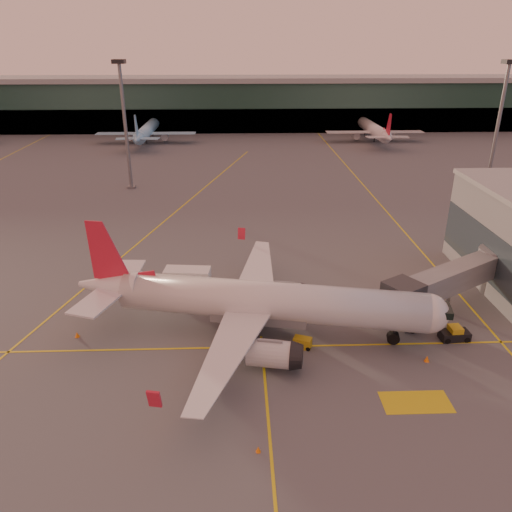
{
  "coord_description": "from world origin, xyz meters",
  "views": [
    {
      "loc": [
        2.81,
        -38.24,
        28.96
      ],
      "look_at": [
        4.8,
        17.0,
        5.0
      ],
      "focal_mm": 35.0,
      "sensor_mm": 36.0,
      "label": 1
    }
  ],
  "objects_px": {
    "main_airplane": "(258,302)",
    "pushback_tug": "(455,334)",
    "catering_truck": "(188,283)",
    "gpu_cart": "(302,343)"
  },
  "relations": [
    {
      "from": "gpu_cart",
      "to": "pushback_tug",
      "type": "distance_m",
      "value": 16.17
    },
    {
      "from": "main_airplane",
      "to": "pushback_tug",
      "type": "distance_m",
      "value": 20.94
    },
    {
      "from": "main_airplane",
      "to": "pushback_tug",
      "type": "bearing_deg",
      "value": 5.98
    },
    {
      "from": "main_airplane",
      "to": "gpu_cart",
      "type": "distance_m",
      "value": 6.2
    },
    {
      "from": "main_airplane",
      "to": "catering_truck",
      "type": "distance_m",
      "value": 11.22
    },
    {
      "from": "gpu_cart",
      "to": "catering_truck",
      "type": "bearing_deg",
      "value": 161.57
    },
    {
      "from": "main_airplane",
      "to": "pushback_tug",
      "type": "xyz_separation_m",
      "value": [
        20.6,
        -1.9,
        -3.22
      ]
    },
    {
      "from": "catering_truck",
      "to": "gpu_cart",
      "type": "bearing_deg",
      "value": -34.53
    },
    {
      "from": "catering_truck",
      "to": "gpu_cart",
      "type": "height_order",
      "value": "catering_truck"
    },
    {
      "from": "pushback_tug",
      "to": "gpu_cart",
      "type": "bearing_deg",
      "value": 179.4
    }
  ]
}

